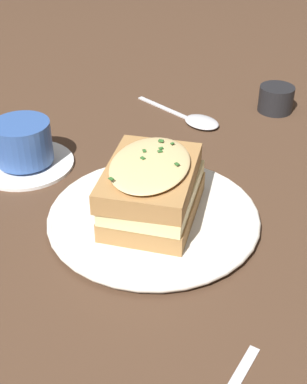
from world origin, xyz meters
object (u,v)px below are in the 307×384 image
Objects in this scene: spoon at (197,120)px; condiment_pot at (276,99)px; teacup_with_saucer at (23,148)px; sandwich at (152,189)px; dinner_plate at (154,217)px.

condiment_pot is at bearing 154.64° from spoon.
teacup_with_saucer is 2.39× the size of condiment_pot.
spoon is at bearing 177.75° from teacup_with_saucer.
sandwich reaches higher than condiment_pot.
sandwich is 1.24× the size of teacup_with_saucer.
sandwich is 0.35m from condiment_pot.
teacup_with_saucer is at bearing 38.46° from sandwich.
condiment_pot is (0.01, -0.13, 0.02)m from spoon.
dinner_plate is at bearing 30.83° from spoon.
sandwich is 0.26m from spoon.
teacup_with_saucer reaches higher than spoon.
dinner_plate is 1.53× the size of spoon.
teacup_with_saucer is 0.40m from condiment_pot.
sandwich is at bearing 30.60° from spoon.
teacup_with_saucer is at bearing 38.99° from dinner_plate.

